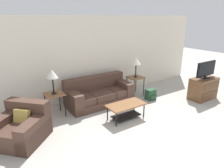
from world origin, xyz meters
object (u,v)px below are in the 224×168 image
Objects in this scene: side_table_right at (135,79)px; backpack at (151,94)px; coffee_table at (126,108)px; table_lamp_right at (136,62)px; tv_console at (203,88)px; table_lamp_left at (52,74)px; side_table_left at (54,96)px; armchair at (21,128)px; television at (206,69)px; couch at (99,94)px.

side_table_right is 1.87× the size of backpack.
coffee_table is 1.76m from side_table_right.
table_lamp_right is 2.34m from tv_console.
table_lamp_left reaches higher than backpack.
side_table_right is 0.98× the size of table_lamp_left.
armchair is at bearing -144.57° from side_table_left.
tv_console is 1.72m from backpack.
backpack is (0.16, -0.59, -0.40)m from side_table_right.
tv_console is at bearing -18.50° from side_table_left.
coffee_table reaches higher than backpack.
television is at bearing -18.49° from table_lamp_left.
table_lamp_right is at bearing -2.30° from couch.
couch is 2.30× the size of television.
tv_console is at bearing -18.50° from table_lamp_left.
side_table_left is 4.66m from television.
table_lamp_right reaches higher than backpack.
armchair is 3.83m from side_table_right.
table_lamp_left is 1.91× the size of backpack.
table_lamp_right is 2.20m from television.
couch reaches higher than side_table_right.
side_table_right is (2.77, 0.00, 0.00)m from side_table_left.
table_lamp_left is (-0.00, -0.00, 0.60)m from side_table_left.
table_lamp_left is (-2.77, -0.00, 0.60)m from side_table_right.
backpack is at bearing 149.04° from television.
couch is 1.45× the size of armchair.
television is (0.00, 0.00, 0.64)m from tv_console.
side_table_right is 2.20m from tv_console.
table_lamp_right is 1.17m from backpack.
television is (1.63, -1.47, -0.18)m from table_lamp_right.
armchair is 2.18× the size of side_table_left.
couch reaches higher than side_table_left.
side_table_left is at bearing 35.43° from armchair.
side_table_right is 0.98× the size of table_lamp_right.
table_lamp_left is at bearing 35.43° from armchair.
table_lamp_right is (2.77, 0.00, 0.00)m from table_lamp_left.
table_lamp_right is 0.74× the size of television.
table_lamp_left is at bearing -180.00° from side_table_right.
backpack is at bearing 22.04° from coffee_table.
television is at bearing -42.13° from table_lamp_right.
side_table_right is at bearing 42.54° from coffee_table.
table_lamp_left reaches higher than side_table_left.
coffee_table is 2.08m from table_lamp_left.
armchair reaches higher than backpack.
side_table_right is (3.75, 0.70, 0.28)m from armchair.
side_table_left is at bearing 168.59° from backpack.
backpack is (-1.46, 0.88, -0.82)m from television.
couch is 1.24m from coffee_table.
couch is 3.45m from television.
couch is at bearing 177.70° from table_lamp_right.
table_lamp_left is (0.98, 0.70, 0.88)m from armchair.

